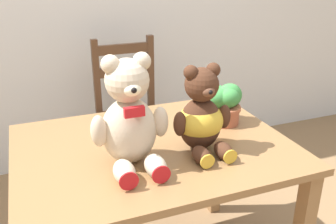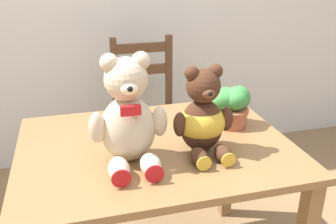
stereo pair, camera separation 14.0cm
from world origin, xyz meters
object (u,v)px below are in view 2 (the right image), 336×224
Objects in this scene: teddy_bear_right at (203,118)px; wooden_chair_behind at (148,116)px; potted_plant at (232,105)px; teddy_bear_left at (128,117)px.

wooden_chair_behind is at bearing -89.31° from teddy_bear_right.
teddy_bear_right is (0.02, -0.95, 0.38)m from wooden_chair_behind.
teddy_bear_right is 0.29m from potted_plant.
wooden_chair_behind is 0.86m from potted_plant.
teddy_bear_left reaches higher than potted_plant.
wooden_chair_behind is at bearing -105.20° from teddy_bear_left.
teddy_bear_left is 0.29m from teddy_bear_right.
teddy_bear_left is at bearing 0.82° from teddy_bear_right.
teddy_bear_left is at bearing -158.11° from potted_plant.
wooden_chair_behind is 1.08m from teddy_bear_left.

